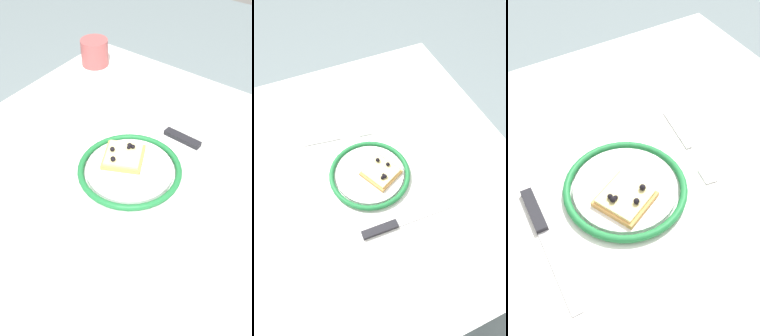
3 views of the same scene
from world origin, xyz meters
TOP-DOWN VIEW (x-y plane):
  - ground_plane at (0.00, 0.00)m, footprint 6.00×6.00m
  - dining_table at (0.00, 0.00)m, footprint 0.91×0.86m
  - plate at (0.03, 0.01)m, footprint 0.22×0.22m
  - pizza_slice_near at (0.04, 0.04)m, footprint 0.11×0.11m
  - knife at (0.19, 0.01)m, footprint 0.03×0.24m
  - fork at (-0.13, -0.02)m, footprint 0.05×0.20m

SIDE VIEW (x-z plane):
  - ground_plane at x=0.00m, z-range 0.00..0.00m
  - dining_table at x=0.00m, z-range 0.27..1.04m
  - fork at x=-0.13m, z-range 0.76..0.77m
  - knife at x=0.19m, z-range 0.76..0.77m
  - plate at x=0.03m, z-range 0.76..0.78m
  - pizza_slice_near at x=0.04m, z-range 0.77..0.80m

